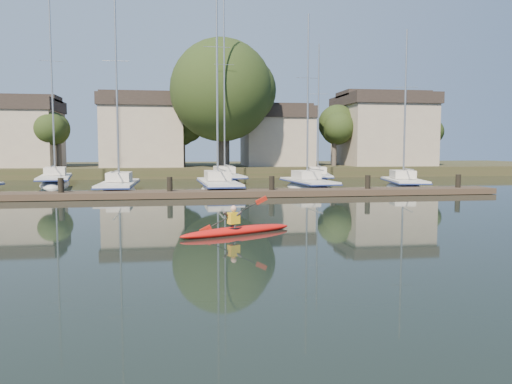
{
  "coord_description": "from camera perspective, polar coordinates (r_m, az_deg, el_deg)",
  "views": [
    {
      "loc": [
        -2.46,
        -15.13,
        2.83
      ],
      "look_at": [
        0.4,
        3.33,
        1.2
      ],
      "focal_mm": 35.0,
      "sensor_mm": 36.0,
      "label": 1
    }
  ],
  "objects": [
    {
      "name": "sailboat_4",
      "position": [
        37.4,
        16.52,
        0.12
      ],
      "size": [
        3.68,
        7.69,
        12.57
      ],
      "rotation": [
        0.0,
        0.0,
        -0.21
      ],
      "color": "silver",
      "rests_on": "ground"
    },
    {
      "name": "sailboat_2",
      "position": [
        33.67,
        -4.33,
        -0.2
      ],
      "size": [
        2.73,
        10.0,
        16.42
      ],
      "rotation": [
        0.0,
        0.0,
        0.04
      ],
      "color": "silver",
      "rests_on": "ground"
    },
    {
      "name": "kayak",
      "position": [
        16.61,
        -2.23,
        -4.26
      ],
      "size": [
        4.04,
        2.25,
        1.34
      ],
      "rotation": [
        0.0,
        0.0,
        0.43
      ],
      "color": "red",
      "rests_on": "ground"
    },
    {
      "name": "dock",
      "position": [
        29.35,
        -3.95,
        -0.16
      ],
      "size": [
        34.0,
        2.0,
        1.8
      ],
      "color": "#432F26",
      "rests_on": "ground"
    },
    {
      "name": "ground",
      "position": [
        15.59,
        0.44,
        -5.47
      ],
      "size": [
        160.0,
        160.0,
        0.0
      ],
      "primitive_type": "plane",
      "color": "black",
      "rests_on": "ground"
    },
    {
      "name": "sailboat_5",
      "position": [
        42.86,
        -21.96,
        0.56
      ],
      "size": [
        3.99,
        10.33,
        16.69
      ],
      "rotation": [
        0.0,
        0.0,
        0.17
      ],
      "color": "silver",
      "rests_on": "ground"
    },
    {
      "name": "sailboat_3",
      "position": [
        35.51,
        5.97,
        0.06
      ],
      "size": [
        2.94,
        8.53,
        13.49
      ],
      "rotation": [
        0.0,
        0.0,
        0.09
      ],
      "color": "silver",
      "rests_on": "ground"
    },
    {
      "name": "shore",
      "position": [
        55.57,
        -4.62,
        5.38
      ],
      "size": [
        90.0,
        25.25,
        12.75
      ],
      "color": "#2B3319",
      "rests_on": "ground"
    },
    {
      "name": "sailboat_6",
      "position": [
        43.16,
        -3.53,
        0.95
      ],
      "size": [
        2.99,
        10.88,
        17.1
      ],
      "rotation": [
        0.0,
        0.0,
        0.07
      ],
      "color": "silver",
      "rests_on": "ground"
    },
    {
      "name": "sailboat_1",
      "position": [
        33.91,
        -15.41,
        -0.32
      ],
      "size": [
        2.24,
        8.97,
        14.66
      ],
      "rotation": [
        0.0,
        0.0,
        -0.0
      ],
      "color": "silver",
      "rests_on": "ground"
    },
    {
      "name": "sailboat_7",
      "position": [
        43.9,
        7.08,
        0.99
      ],
      "size": [
        3.72,
        8.4,
        13.12
      ],
      "rotation": [
        0.0,
        0.0,
        -0.2
      ],
      "color": "silver",
      "rests_on": "ground"
    }
  ]
}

